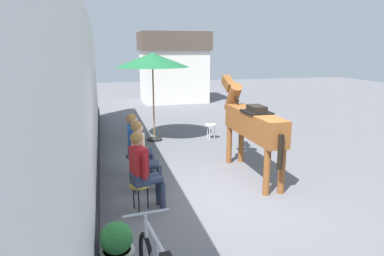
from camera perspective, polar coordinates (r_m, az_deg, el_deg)
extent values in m
plane|color=slate|center=(9.32, -0.43, -3.71)|extent=(40.00, 40.00, 0.00)
cube|color=white|center=(7.23, -17.41, 4.56)|extent=(0.30, 14.00, 3.40)
cube|color=black|center=(7.59, -16.47, -6.84)|extent=(0.34, 14.00, 0.36)
cube|color=silver|center=(17.91, -3.12, 8.62)|extent=(3.20, 2.40, 2.60)
cube|color=brown|center=(17.86, -3.19, 14.23)|extent=(3.40, 2.60, 0.90)
cylinder|color=gold|center=(5.89, -8.71, -9.36)|extent=(0.34, 0.34, 0.03)
cylinder|color=black|center=(6.03, -7.37, -11.25)|extent=(0.02, 0.02, 0.45)
cylinder|color=black|center=(6.06, -9.68, -11.18)|extent=(0.02, 0.02, 0.45)
cylinder|color=black|center=(5.86, -8.85, -12.06)|extent=(0.02, 0.02, 0.45)
cube|color=#2D3851|center=(5.84, -8.75, -8.32)|extent=(0.31, 0.37, 0.20)
cube|color=maroon|center=(5.73, -8.86, -5.34)|extent=(0.30, 0.38, 0.44)
sphere|color=tan|center=(5.63, -8.99, -1.97)|extent=(0.20, 0.20, 0.20)
sphere|color=olive|center=(5.62, -9.19, -1.70)|extent=(0.22, 0.22, 0.22)
cylinder|color=#2D3851|center=(5.99, -7.30, -8.22)|extent=(0.40, 0.22, 0.13)
cylinder|color=#2D3851|center=(6.18, -5.56, -10.53)|extent=(0.11, 0.11, 0.46)
cylinder|color=#2D3851|center=(5.86, -6.70, -8.73)|extent=(0.40, 0.22, 0.13)
cylinder|color=#2D3851|center=(6.04, -4.93, -11.07)|extent=(0.11, 0.11, 0.46)
cylinder|color=maroon|center=(5.94, -9.35, -5.23)|extent=(0.09, 0.09, 0.42)
cylinder|color=maroon|center=(5.58, -7.92, -6.38)|extent=(0.09, 0.09, 0.42)
cylinder|color=red|center=(6.68, -8.79, -6.58)|extent=(0.34, 0.34, 0.03)
cylinder|color=black|center=(6.76, -7.52, -8.49)|extent=(0.02, 0.02, 0.45)
cylinder|color=black|center=(6.89, -9.22, -8.13)|extent=(0.02, 0.02, 0.45)
cylinder|color=black|center=(6.66, -9.41, -8.88)|extent=(0.02, 0.02, 0.45)
cube|color=#2D3851|center=(6.65, -8.82, -5.65)|extent=(0.30, 0.36, 0.20)
cube|color=beige|center=(6.55, -8.92, -3.00)|extent=(0.28, 0.38, 0.44)
sphere|color=tan|center=(6.46, -9.03, -0.02)|extent=(0.20, 0.20, 0.20)
sphere|color=olive|center=(6.46, -9.21, 0.24)|extent=(0.22, 0.22, 0.22)
cylinder|color=#2D3851|center=(6.72, -7.13, -5.82)|extent=(0.40, 0.20, 0.13)
cylinder|color=#2D3851|center=(6.82, -5.45, -8.19)|extent=(0.11, 0.11, 0.46)
cylinder|color=#2D3851|center=(6.57, -7.20, -6.27)|extent=(0.40, 0.20, 0.13)
cylinder|color=#2D3851|center=(6.67, -5.48, -8.69)|extent=(0.11, 0.11, 0.46)
cylinder|color=beige|center=(6.75, -8.59, -2.93)|extent=(0.09, 0.09, 0.42)
cylinder|color=beige|center=(6.37, -8.87, -3.93)|extent=(0.09, 0.09, 0.42)
cylinder|color=black|center=(7.41, -9.66, -4.62)|extent=(0.34, 0.34, 0.03)
cylinder|color=black|center=(7.49, -8.52, -6.33)|extent=(0.02, 0.02, 0.45)
cylinder|color=black|center=(7.61, -10.13, -6.09)|extent=(0.02, 0.02, 0.45)
cylinder|color=black|center=(7.38, -10.13, -6.70)|extent=(0.02, 0.02, 0.45)
cube|color=#2D3851|center=(7.38, -9.70, -3.77)|extent=(0.27, 0.34, 0.20)
cube|color=#1E4C8C|center=(7.30, -9.79, -1.37)|extent=(0.25, 0.36, 0.44)
sphere|color=tan|center=(7.22, -9.90, 1.33)|extent=(0.20, 0.20, 0.20)
sphere|color=olive|center=(7.21, -10.07, 1.55)|extent=(0.22, 0.22, 0.22)
cylinder|color=#2D3851|center=(7.47, -8.23, -3.90)|extent=(0.39, 0.16, 0.13)
cylinder|color=#2D3851|center=(7.57, -6.71, -6.02)|extent=(0.11, 0.11, 0.46)
cylinder|color=#2D3851|center=(7.32, -8.19, -4.27)|extent=(0.39, 0.16, 0.13)
cylinder|color=#2D3851|center=(7.42, -6.64, -6.42)|extent=(0.11, 0.11, 0.46)
cylinder|color=#1E4C8C|center=(7.50, -9.63, -1.35)|extent=(0.09, 0.09, 0.42)
cylinder|color=#1E4C8C|center=(7.11, -9.61, -2.15)|extent=(0.09, 0.09, 0.42)
cube|color=brown|center=(7.27, 10.26, 0.68)|extent=(0.45, 2.20, 0.52)
cylinder|color=brown|center=(8.26, 6.21, -2.77)|extent=(0.13, 0.13, 0.90)
cylinder|color=brown|center=(8.37, 8.19, -2.61)|extent=(0.13, 0.13, 0.90)
cylinder|color=brown|center=(6.58, 12.34, -7.20)|extent=(0.13, 0.13, 0.90)
cylinder|color=brown|center=(6.72, 14.71, -6.89)|extent=(0.13, 0.13, 0.90)
cylinder|color=brown|center=(8.29, 6.85, 5.05)|extent=(0.28, 0.63, 0.73)
cube|color=brown|center=(8.57, 6.06, 7.40)|extent=(0.18, 0.53, 0.40)
cube|color=black|center=(8.25, 6.93, 6.00)|extent=(0.04, 0.63, 0.48)
cylinder|color=black|center=(6.37, 14.51, -3.89)|extent=(0.10, 0.10, 0.65)
cube|color=black|center=(7.13, 10.69, 2.67)|extent=(0.50, 0.60, 0.03)
cube|color=black|center=(7.12, 10.72, 3.22)|extent=(0.28, 0.44, 0.12)
cylinder|color=beige|center=(4.58, -12.36, -19.40)|extent=(0.43, 0.43, 0.04)
sphere|color=#2D7A38|center=(4.49, -12.48, -17.46)|extent=(0.40, 0.40, 0.40)
cylinder|color=#B7BCC6|center=(3.72, -6.60, -20.12)|extent=(0.08, 0.50, 0.60)
cylinder|color=#B7BCC6|center=(3.45, -6.05, -17.85)|extent=(0.11, 0.80, 0.09)
cylinder|color=#B7BCC6|center=(3.95, -7.55, -18.23)|extent=(0.04, 0.09, 0.60)
cylinder|color=#B7BCC6|center=(3.76, -7.63, -13.86)|extent=(0.50, 0.08, 0.03)
cylinder|color=black|center=(10.38, -6.26, -1.87)|extent=(0.44, 0.44, 0.06)
cylinder|color=olive|center=(10.15, -6.41, 3.97)|extent=(0.04, 0.04, 2.20)
cone|color=#1E6638|center=(10.03, -6.60, 11.21)|extent=(2.10, 2.10, 0.40)
cylinder|color=white|center=(10.39, 3.12, 0.57)|extent=(0.32, 0.32, 0.03)
cylinder|color=silver|center=(10.49, 3.78, -0.62)|extent=(0.02, 0.02, 0.43)
cylinder|color=silver|center=(10.53, 2.58, -0.54)|extent=(0.02, 0.02, 0.43)
cylinder|color=silver|center=(10.32, 2.95, -0.83)|extent=(0.02, 0.02, 0.43)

